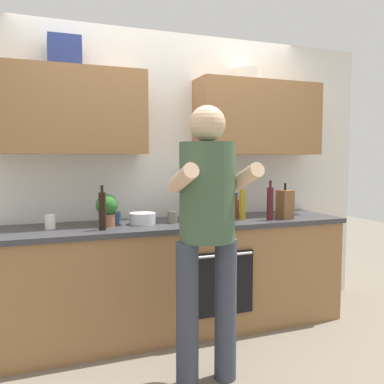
{
  "coord_description": "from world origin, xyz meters",
  "views": [
    {
      "loc": [
        -1.06,
        -3.1,
        1.42
      ],
      "look_at": [
        0.08,
        -0.1,
        1.15
      ],
      "focal_mm": 38.21,
      "sensor_mm": 36.0,
      "label": 1
    }
  ],
  "objects": [
    {
      "name": "cup_coffee",
      "position": [
        -0.98,
        0.02,
        0.95
      ],
      "size": [
        0.07,
        0.07,
        0.11
      ],
      "primitive_type": "cylinder",
      "color": "white",
      "rests_on": "counter"
    },
    {
      "name": "mixing_bowl",
      "position": [
        -0.3,
        -0.0,
        0.94
      ],
      "size": [
        0.21,
        0.21,
        0.09
      ],
      "primitive_type": "cylinder",
      "color": "silver",
      "rests_on": "counter"
    },
    {
      "name": "bottle_juice",
      "position": [
        0.36,
        0.08,
        1.01
      ],
      "size": [
        0.05,
        0.05,
        0.27
      ],
      "color": "orange",
      "rests_on": "counter"
    },
    {
      "name": "counter",
      "position": [
        0.0,
        -0.0,
        0.45
      ],
      "size": [
        2.84,
        0.67,
        0.9
      ],
      "color": "olive",
      "rests_on": "ground"
    },
    {
      "name": "cup_tea",
      "position": [
        -0.47,
        0.19,
        0.94
      ],
      "size": [
        0.07,
        0.07,
        0.08
      ],
      "primitive_type": "cylinder",
      "color": "#33598C",
      "rests_on": "counter"
    },
    {
      "name": "cup_stoneware",
      "position": [
        -0.06,
        -0.03,
        0.95
      ],
      "size": [
        0.08,
        0.08,
        0.1
      ],
      "primitive_type": "cylinder",
      "color": "slate",
      "rests_on": "counter"
    },
    {
      "name": "grocery_bag_produce",
      "position": [
        0.15,
        0.02,
        0.99
      ],
      "size": [
        0.17,
        0.2,
        0.18
      ],
      "primitive_type": "cube",
      "rotation": [
        0.0,
        0.0,
        -0.03
      ],
      "color": "silver",
      "rests_on": "counter"
    },
    {
      "name": "person_standing",
      "position": [
        -0.09,
        -0.82,
        1.03
      ],
      "size": [
        0.49,
        0.45,
        1.73
      ],
      "color": "#383D4C",
      "rests_on": "ground"
    },
    {
      "name": "bottle_oil",
      "position": [
        0.55,
        -0.06,
        1.03
      ],
      "size": [
        0.05,
        0.05,
        0.3
      ],
      "color": "olive",
      "rests_on": "counter"
    },
    {
      "name": "ground_plane",
      "position": [
        0.0,
        0.0,
        0.0
      ],
      "size": [
        12.0,
        12.0,
        0.0
      ],
      "primitive_type": "plane",
      "color": "#756B5B"
    },
    {
      "name": "knife_block",
      "position": [
        0.92,
        -0.13,
        1.02
      ],
      "size": [
        0.1,
        0.14,
        0.3
      ],
      "color": "brown",
      "rests_on": "counter"
    },
    {
      "name": "potted_herb",
      "position": [
        -0.57,
        0.01,
        1.03
      ],
      "size": [
        0.17,
        0.17,
        0.24
      ],
      "color": "#9E6647",
      "rests_on": "counter"
    },
    {
      "name": "bottle_wine",
      "position": [
        0.75,
        -0.17,
        1.04
      ],
      "size": [
        0.06,
        0.06,
        0.33
      ],
      "color": "#471419",
      "rests_on": "counter"
    },
    {
      "name": "bottle_soy",
      "position": [
        -0.63,
        -0.15,
        1.04
      ],
      "size": [
        0.05,
        0.05,
        0.32
      ],
      "color": "black",
      "rests_on": "counter"
    },
    {
      "name": "back_wall_unit",
      "position": [
        -0.0,
        0.27,
        1.49
      ],
      "size": [
        4.0,
        0.38,
        2.5
      ],
      "color": "silver",
      "rests_on": "ground"
    },
    {
      "name": "bottle_vinegar",
      "position": [
        0.54,
        0.04,
        0.98
      ],
      "size": [
        0.05,
        0.05,
        0.21
      ],
      "color": "brown",
      "rests_on": "counter"
    }
  ]
}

